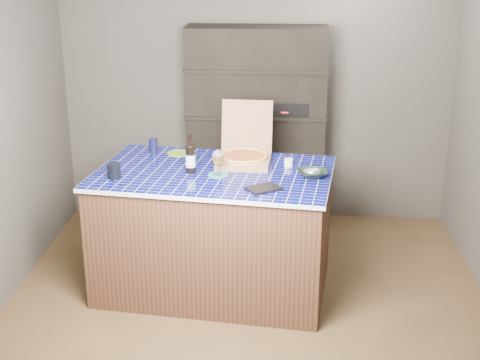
# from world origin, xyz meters

# --- Properties ---
(room) EXTENTS (3.50, 3.50, 3.50)m
(room) POSITION_xyz_m (0.00, 0.00, 1.25)
(room) COLOR brown
(room) RESTS_ON ground
(shelving_unit) EXTENTS (1.20, 0.41, 1.80)m
(shelving_unit) POSITION_xyz_m (0.00, 1.53, 0.90)
(shelving_unit) COLOR black
(shelving_unit) RESTS_ON floor
(kitchen_island) EXTENTS (1.80, 1.28, 0.92)m
(kitchen_island) POSITION_xyz_m (-0.26, 0.32, 0.46)
(kitchen_island) COLOR #472B1C
(kitchen_island) RESTS_ON floor
(pizza_box) EXTENTS (0.41, 0.49, 0.42)m
(pizza_box) POSITION_xyz_m (-0.05, 0.53, 0.98)
(pizza_box) COLOR #90624A
(pizza_box) RESTS_ON kitchen_island
(mead_bottle) EXTENTS (0.07, 0.07, 0.27)m
(mead_bottle) POSITION_xyz_m (-0.42, 0.29, 1.02)
(mead_bottle) COLOR black
(mead_bottle) RESTS_ON kitchen_island
(teal_trivet) EXTENTS (0.14, 0.14, 0.01)m
(teal_trivet) POSITION_xyz_m (-0.22, 0.23, 0.92)
(teal_trivet) COLOR teal
(teal_trivet) RESTS_ON kitchen_island
(wine_glass) EXTENTS (0.08, 0.08, 0.18)m
(wine_glass) POSITION_xyz_m (-0.22, 0.23, 1.05)
(wine_glass) COLOR white
(wine_glass) RESTS_ON teal_trivet
(tumbler) EXTENTS (0.09, 0.09, 0.10)m
(tumbler) POSITION_xyz_m (-0.94, 0.13, 0.97)
(tumbler) COLOR black
(tumbler) RESTS_ON kitchen_island
(dvd_case) EXTENTS (0.26, 0.25, 0.02)m
(dvd_case) POSITION_xyz_m (0.10, -0.04, 0.93)
(dvd_case) COLOR black
(dvd_case) RESTS_ON kitchen_island
(bowl) EXTENTS (0.24, 0.24, 0.05)m
(bowl) POSITION_xyz_m (0.44, 0.23, 0.94)
(bowl) COLOR black
(bowl) RESTS_ON kitchen_island
(foil_contents) EXTENTS (0.13, 0.11, 0.06)m
(foil_contents) POSITION_xyz_m (0.44, 0.23, 0.96)
(foil_contents) COLOR silver
(foil_contents) RESTS_ON bowl
(white_jar) EXTENTS (0.06, 0.06, 0.06)m
(white_jar) POSITION_xyz_m (0.27, 0.46, 0.95)
(white_jar) COLOR white
(white_jar) RESTS_ON kitchen_island
(navy_cup) EXTENTS (0.07, 0.07, 0.11)m
(navy_cup) POSITION_xyz_m (-0.77, 0.76, 0.97)
(navy_cup) COLOR black
(navy_cup) RESTS_ON kitchen_island
(green_trivet) EXTENTS (0.19, 0.19, 0.01)m
(green_trivet) POSITION_xyz_m (-0.57, 0.73, 0.92)
(green_trivet) COLOR olive
(green_trivet) RESTS_ON kitchen_island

